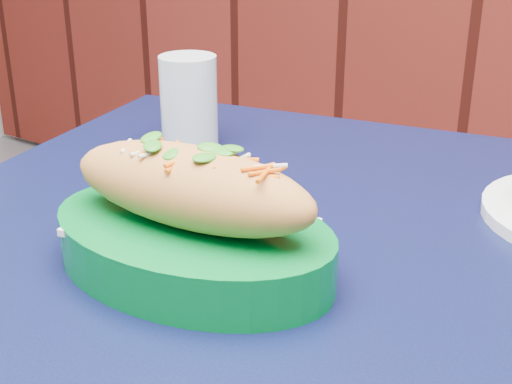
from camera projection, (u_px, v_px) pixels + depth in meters
The scene contains 3 objects.
cafe_table at pixel (300, 338), 0.66m from camera, with size 0.93×0.93×0.75m.
banh_mi_basket at pixel (192, 220), 0.58m from camera, with size 0.26×0.18×0.12m.
water_glass at pixel (189, 102), 0.86m from camera, with size 0.07×0.07×0.11m, color silver.
Camera 1 is at (0.18, 1.03, 1.04)m, focal length 50.00 mm.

